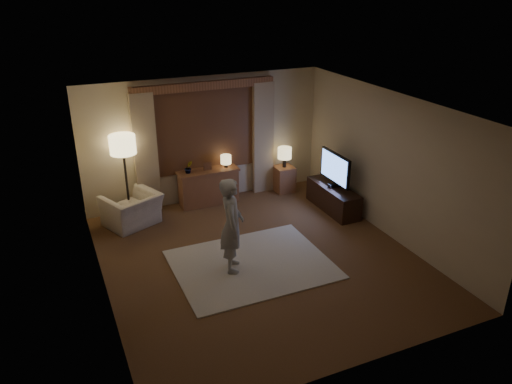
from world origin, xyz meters
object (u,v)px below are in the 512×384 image
person (232,225)px  side_table (284,179)px  sideboard (208,188)px  armchair (132,210)px  tv_stand (333,198)px

person → side_table: bearing=-21.5°
sideboard → side_table: size_ratio=2.14×
armchair → tv_stand: armchair is taller
side_table → person: 3.41m
sideboard → armchair: size_ratio=1.26×
armchair → tv_stand: bearing=142.3°
armchair → side_table: 3.39m
sideboard → side_table: (1.73, -0.05, -0.07)m
sideboard → armchair: bearing=-167.7°
sideboard → tv_stand: size_ratio=0.86×
side_table → sideboard: bearing=178.3°
person → sideboard: bearing=9.0°
sideboard → tv_stand: bearing=-30.8°
side_table → tv_stand: size_ratio=0.40×
tv_stand → person: bearing=-154.5°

